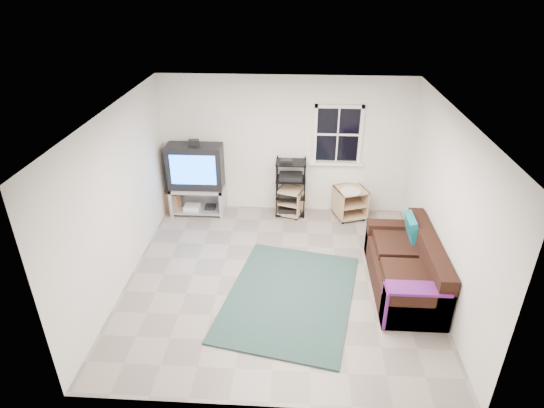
# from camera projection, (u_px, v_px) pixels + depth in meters

# --- Properties ---
(room) EXTENTS (4.60, 4.62, 4.60)m
(room) POSITION_uv_depth(u_px,v_px,m) (337.00, 138.00, 8.25)
(room) COLOR gray
(room) RESTS_ON ground
(tv_unit) EXTENTS (1.01, 0.50, 1.48)m
(tv_unit) POSITION_uv_depth(u_px,v_px,m) (196.00, 174.00, 8.48)
(tv_unit) COLOR #A2A2AA
(tv_unit) RESTS_ON ground
(av_rack) EXTENTS (0.56, 0.41, 1.12)m
(av_rack) POSITION_uv_depth(u_px,v_px,m) (290.00, 191.00, 8.59)
(av_rack) COLOR black
(av_rack) RESTS_ON ground
(side_table_left) EXTENTS (0.56, 0.56, 0.53)m
(side_table_left) POSITION_uv_depth(u_px,v_px,m) (291.00, 200.00, 8.69)
(side_table_left) COLOR tan
(side_table_left) RESTS_ON ground
(side_table_right) EXTENTS (0.67, 0.67, 0.61)m
(side_table_right) POSITION_uv_depth(u_px,v_px,m) (349.00, 200.00, 8.56)
(side_table_right) COLOR tan
(side_table_right) RESTS_ON ground
(sofa) EXTENTS (0.87, 1.97, 0.90)m
(sofa) POSITION_uv_depth(u_px,v_px,m) (406.00, 269.00, 6.66)
(sofa) COLOR black
(sofa) RESTS_ON ground
(shag_rug) EXTENTS (2.18, 2.69, 0.03)m
(shag_rug) POSITION_uv_depth(u_px,v_px,m) (290.00, 296.00, 6.58)
(shag_rug) COLOR #301D15
(shag_rug) RESTS_ON ground
(paper_bag) EXTENTS (0.31, 0.24, 0.39)m
(paper_bag) POSITION_uv_depth(u_px,v_px,m) (173.00, 202.00, 8.80)
(paper_bag) COLOR #A26F49
(paper_bag) RESTS_ON ground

